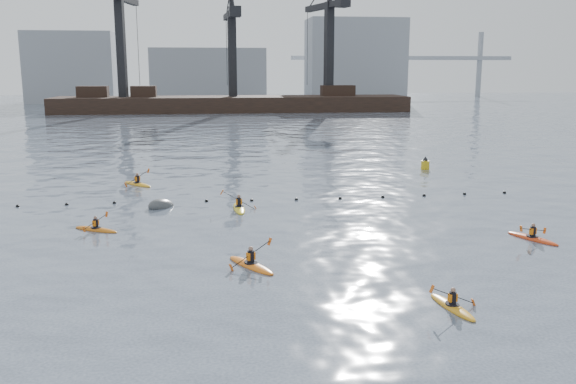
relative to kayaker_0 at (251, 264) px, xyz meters
name	(u,v)px	position (x,y,z in m)	size (l,w,h in m)	color
ground	(362,349)	(2.95, -8.65, -0.10)	(400.00, 400.00, 0.00)	#384252
float_line	(274,199)	(2.45, 13.89, -0.07)	(33.24, 0.73, 0.24)	black
barge_pier	(232,102)	(2.73, 101.35, 1.79)	(72.00, 19.30, 29.50)	black
skyline	(235,67)	(5.18, 141.63, 9.15)	(141.00, 28.00, 22.00)	gray
kayaker_0	(251,264)	(0.00, 0.00, 0.00)	(2.26, 3.15, 1.26)	orange
kayaker_1	(452,306)	(7.06, -5.77, -0.01)	(1.95, 2.88, 1.10)	orange
kayaker_2	(96,229)	(-8.01, 7.25, -0.01)	(2.75, 1.97, 0.96)	#C16312
kayaker_3	(239,208)	(0.00, 11.44, 0.00)	(2.35, 3.34, 1.43)	yellow
kayaker_4	(532,238)	(14.75, 2.57, -0.01)	(1.93, 3.04, 1.00)	red
kayaker_5	(138,184)	(-7.30, 20.60, 0.00)	(2.64, 2.88, 1.26)	gold
mooring_buoy	(161,207)	(-4.91, 12.71, -0.10)	(2.10, 1.24, 1.05)	#3F4244
nav_buoy	(425,165)	(16.95, 24.91, 0.30)	(0.72, 0.72, 1.32)	gold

